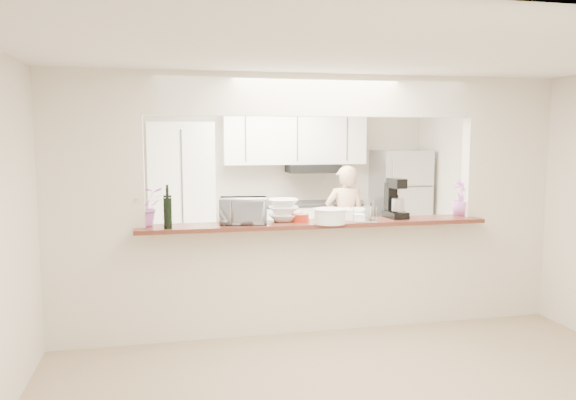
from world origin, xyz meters
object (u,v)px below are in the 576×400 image
object	(u,v)px
refrigerator	(400,206)
stand_mixer	(395,200)
person	(345,222)
toaster_oven	(243,211)

from	to	relation	value
refrigerator	stand_mixer	size ratio (longest dim) A/B	4.23
refrigerator	person	world-z (taller)	refrigerator
person	stand_mixer	bearing A→B (deg)	93.24
refrigerator	toaster_oven	world-z (taller)	refrigerator
refrigerator	stand_mixer	bearing A→B (deg)	-114.61
stand_mixer	person	size ratio (longest dim) A/B	0.27
refrigerator	person	distance (m)	1.30
refrigerator	toaster_oven	size ratio (longest dim) A/B	3.84
person	toaster_oven	bearing A→B (deg)	56.25
toaster_oven	stand_mixer	size ratio (longest dim) A/B	1.10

